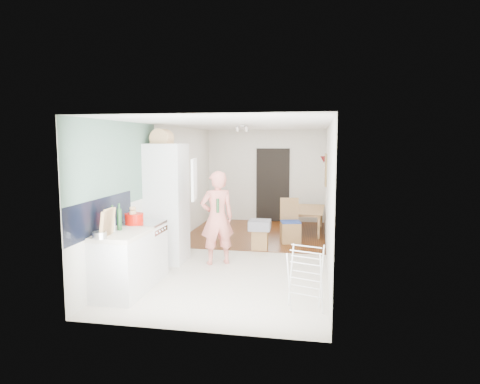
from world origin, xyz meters
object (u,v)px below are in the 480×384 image
(dining_table, at_px, (306,222))
(stool, at_px, (260,240))
(drying_rack, at_px, (306,279))
(dining_chair, at_px, (291,221))
(person, at_px, (217,209))

(dining_table, distance_m, stool, 2.09)
(dining_table, xyz_separation_m, drying_rack, (0.14, -4.89, 0.17))
(drying_rack, bearing_deg, dining_chair, 114.75)
(person, bearing_deg, dining_table, -143.88)
(dining_table, height_order, stool, dining_table)
(person, xyz_separation_m, drying_rack, (1.63, -1.86, -0.57))
(dining_table, relative_size, dining_chair, 1.43)
(dining_table, xyz_separation_m, dining_chair, (-0.30, -1.22, 0.24))
(person, xyz_separation_m, dining_chair, (1.19, 1.81, -0.51))
(dining_chair, height_order, drying_rack, dining_chair)
(person, relative_size, dining_table, 1.44)
(person, height_order, dining_table, person)
(person, distance_m, stool, 1.51)
(drying_rack, bearing_deg, dining_table, 109.59)
(person, bearing_deg, drying_rack, 103.47)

